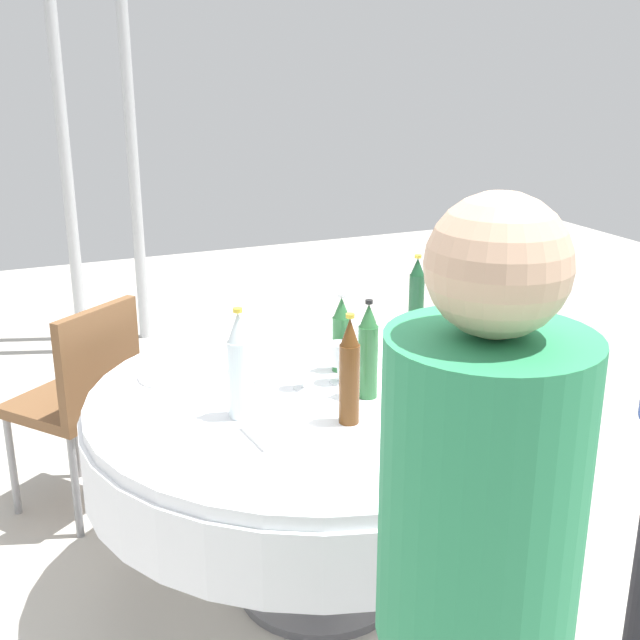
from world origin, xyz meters
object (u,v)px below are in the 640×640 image
(bottle_green_right, at_px, (341,335))
(chair_far, at_px, (83,392))
(bottle_clear_mid, at_px, (239,367))
(person_north, at_px, (473,620))
(dining_table, at_px, (320,433))
(bottle_green_near, at_px, (368,352))
(bottle_dark_green_inner, at_px, (496,336))
(wine_glass_inner, at_px, (338,355))
(wine_glass_right, at_px, (302,360))
(bottle_dark_green_far, at_px, (416,297))
(bottle_brown_south, at_px, (349,373))
(bottle_amber_north, at_px, (498,327))
(plate_east, at_px, (330,348))
(plate_left, at_px, (171,375))

(bottle_green_right, bearing_deg, chair_far, 48.39)
(bottle_clear_mid, height_order, person_north, person_north)
(dining_table, relative_size, bottle_green_near, 4.74)
(bottle_dark_green_inner, xyz_separation_m, wine_glass_inner, (0.17, 0.49, -0.05))
(bottle_dark_green_inner, bearing_deg, wine_glass_right, 74.83)
(wine_glass_inner, relative_size, chair_far, 0.16)
(dining_table, distance_m, bottle_dark_green_far, 0.72)
(bottle_brown_south, height_order, bottle_clear_mid, bottle_clear_mid)
(bottle_amber_north, height_order, bottle_dark_green_far, bottle_dark_green_far)
(wine_glass_right, height_order, chair_far, wine_glass_right)
(bottle_green_near, bearing_deg, person_north, 162.54)
(bottle_green_right, xyz_separation_m, bottle_dark_green_far, (0.22, -0.42, 0.02))
(bottle_clear_mid, relative_size, wine_glass_right, 2.45)
(bottle_dark_green_far, bearing_deg, dining_table, 123.32)
(bottle_dark_green_inner, relative_size, wine_glass_inner, 2.31)
(bottle_brown_south, distance_m, bottle_dark_green_inner, 0.60)
(bottle_amber_north, distance_m, chair_far, 1.59)
(bottle_dark_green_far, relative_size, bottle_green_near, 0.98)
(bottle_brown_south, xyz_separation_m, wine_glass_inner, (0.28, -0.10, -0.06))
(bottle_green_right, xyz_separation_m, person_north, (-1.34, 0.37, -0.04))
(plate_east, relative_size, person_north, 0.15)
(bottle_green_near, bearing_deg, chair_far, 39.47)
(bottle_amber_north, distance_m, wine_glass_right, 0.69)
(bottle_clear_mid, height_order, bottle_dark_green_far, bottle_clear_mid)
(dining_table, height_order, bottle_dark_green_inner, bottle_dark_green_inner)
(bottle_clear_mid, distance_m, wine_glass_inner, 0.40)
(bottle_dark_green_far, xyz_separation_m, chair_far, (0.47, 1.19, -0.37))
(dining_table, bearing_deg, bottle_green_near, -128.08)
(bottle_clear_mid, relative_size, wine_glass_inner, 2.46)
(wine_glass_right, distance_m, plate_east, 0.37)
(bottle_dark_green_far, distance_m, bottle_green_near, 0.63)
(dining_table, bearing_deg, bottle_amber_north, -92.71)
(bottle_brown_south, relative_size, bottle_green_near, 1.05)
(bottle_clear_mid, height_order, plate_east, bottle_clear_mid)
(bottle_green_near, bearing_deg, plate_left, 53.08)
(bottle_amber_north, height_order, wine_glass_inner, bottle_amber_north)
(wine_glass_inner, xyz_separation_m, chair_far, (0.79, 0.73, -0.32))
(wine_glass_inner, height_order, person_north, person_north)
(bottle_green_right, xyz_separation_m, bottle_dark_green_inner, (-0.26, -0.44, 0.02))
(bottle_brown_south, relative_size, bottle_clear_mid, 0.99)
(bottle_brown_south, distance_m, wine_glass_inner, 0.31)
(bottle_amber_north, bearing_deg, plate_left, 72.40)
(wine_glass_right, bearing_deg, person_north, 171.51)
(dining_table, height_order, bottle_amber_north, bottle_amber_north)
(bottle_brown_south, height_order, bottle_green_near, bottle_brown_south)
(wine_glass_right, distance_m, plate_left, 0.46)
(bottle_brown_south, height_order, bottle_dark_green_inner, bottle_brown_south)
(plate_left, xyz_separation_m, plate_east, (0.03, -0.59, 0.00))
(bottle_dark_green_inner, xyz_separation_m, chair_far, (0.95, 1.21, -0.37))
(bottle_amber_north, relative_size, bottle_green_near, 0.93)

